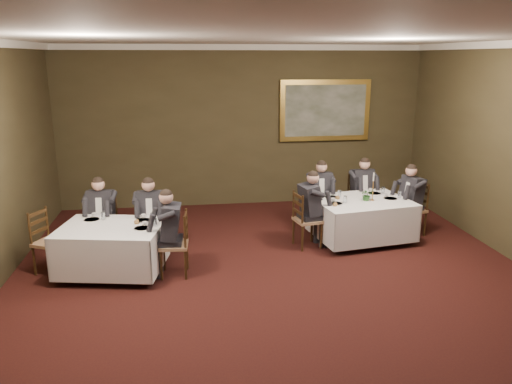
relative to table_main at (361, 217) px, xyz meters
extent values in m
plane|color=black|center=(-1.84, -2.33, -0.45)|extent=(10.00, 10.00, 0.00)
cube|color=silver|center=(-1.84, -2.33, 3.05)|extent=(8.00, 10.00, 0.10)
cube|color=#38301C|center=(-1.84, 2.67, 1.30)|extent=(8.00, 0.10, 3.50)
cube|color=white|center=(-1.84, 2.62, 2.99)|extent=(8.00, 0.10, 0.12)
cube|color=black|center=(0.00, 0.00, 0.28)|extent=(1.76, 1.43, 0.04)
cube|color=white|center=(0.00, 0.00, 0.31)|extent=(1.83, 1.50, 0.02)
cube|color=white|center=(0.00, 0.00, -0.02)|extent=(1.85, 1.52, 0.65)
cube|color=black|center=(-4.27, -0.85, 0.28)|extent=(1.64, 1.35, 0.04)
cube|color=white|center=(-4.27, -0.85, 0.31)|extent=(1.71, 1.42, 0.02)
cube|color=white|center=(-4.27, -0.85, -0.02)|extent=(1.73, 1.45, 0.65)
cube|color=#95704B|center=(-0.57, 0.77, 0.04)|extent=(0.45, 0.43, 0.05)
cube|color=black|center=(-0.57, 0.96, 0.28)|extent=(0.38, 0.04, 0.54)
cube|color=black|center=(-0.57, 0.77, 0.41)|extent=(0.43, 0.32, 0.55)
sphere|color=#D79C86|center=(-0.57, 0.77, 0.79)|extent=(0.21, 0.21, 0.21)
cube|color=#95704B|center=(0.31, 0.91, 0.04)|extent=(0.49, 0.47, 0.05)
cube|color=black|center=(0.29, 1.09, 0.28)|extent=(0.38, 0.08, 0.54)
cube|color=black|center=(0.31, 0.91, 0.41)|extent=(0.46, 0.36, 0.55)
sphere|color=#D79C86|center=(0.31, 0.91, 0.79)|extent=(0.24, 0.24, 0.21)
cube|color=#95704B|center=(-1.03, -0.16, 0.04)|extent=(0.50, 0.52, 0.05)
cube|color=black|center=(-1.22, -0.20, 0.28)|extent=(0.11, 0.38, 0.54)
cube|color=black|center=(-1.03, -0.16, 0.41)|extent=(0.39, 0.47, 0.55)
sphere|color=#D79C86|center=(-1.03, -0.16, 0.79)|extent=(0.25, 0.25, 0.21)
cube|color=#95704B|center=(1.03, 0.16, 0.04)|extent=(0.52, 0.54, 0.05)
cube|color=black|center=(1.22, 0.21, 0.28)|extent=(0.13, 0.37, 0.54)
cube|color=black|center=(1.03, 0.16, 0.41)|extent=(0.41, 0.49, 0.55)
sphere|color=#D79C86|center=(1.03, 0.16, 0.79)|extent=(0.26, 0.26, 0.21)
cube|color=#95704B|center=(-4.53, -0.01, 0.04)|extent=(0.49, 0.47, 0.05)
cube|color=black|center=(-4.50, 0.18, 0.28)|extent=(0.38, 0.07, 0.54)
cube|color=black|center=(-4.53, -0.01, 0.41)|extent=(0.45, 0.36, 0.55)
sphere|color=#D79C86|center=(-4.53, -0.01, 0.79)|extent=(0.23, 0.23, 0.21)
cube|color=#95704B|center=(-3.72, -0.16, 0.04)|extent=(0.45, 0.43, 0.05)
cube|color=black|center=(-3.72, 0.03, 0.28)|extent=(0.38, 0.04, 0.54)
cube|color=black|center=(-3.72, -0.16, 0.41)|extent=(0.43, 0.32, 0.55)
sphere|color=#D79C86|center=(-3.72, -0.16, 0.79)|extent=(0.22, 0.22, 0.21)
cube|color=#95704B|center=(-3.33, -1.03, 0.04)|extent=(0.45, 0.47, 0.05)
cube|color=black|center=(-3.14, -1.04, 0.28)|extent=(0.06, 0.38, 0.54)
cube|color=black|center=(-3.33, -1.03, 0.41)|extent=(0.34, 0.44, 0.55)
sphere|color=#D79C86|center=(-3.33, -1.03, 0.79)|extent=(0.22, 0.22, 0.21)
cube|color=#95704B|center=(-5.21, -0.66, 0.04)|extent=(0.57, 0.58, 0.05)
cube|color=black|center=(-5.38, -0.58, 0.28)|extent=(0.19, 0.36, 0.54)
imported|color=#2D5926|center=(0.07, -0.04, 0.43)|extent=(0.22, 0.20, 0.24)
cylinder|color=gold|center=(0.17, -0.04, 0.33)|extent=(0.08, 0.08, 0.02)
cylinder|color=gold|center=(0.17, -0.04, 0.51)|extent=(0.02, 0.02, 0.35)
cylinder|color=white|center=(0.17, -0.04, 0.76)|extent=(0.02, 0.02, 0.15)
cylinder|color=white|center=(-0.50, 0.28, 0.32)|extent=(0.25, 0.25, 0.01)
cylinder|color=white|center=(-0.50, 0.43, 0.35)|extent=(0.08, 0.08, 0.05)
cylinder|color=white|center=(-0.33, 0.28, 0.39)|extent=(0.06, 0.06, 0.14)
cylinder|color=white|center=(-4.61, -0.45, 0.32)|extent=(0.25, 0.25, 0.01)
cylinder|color=white|center=(-4.61, -0.30, 0.35)|extent=(0.08, 0.08, 0.05)
cylinder|color=white|center=(-4.44, -0.45, 0.39)|extent=(0.06, 0.06, 0.14)
cube|color=#E1BA52|center=(0.00, 2.61, 1.64)|extent=(2.04, 0.08, 1.34)
cube|color=#3E442D|center=(0.00, 2.57, 1.64)|extent=(1.82, 0.01, 1.12)
camera|label=1|loc=(-3.10, -8.23, 2.80)|focal=35.00mm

